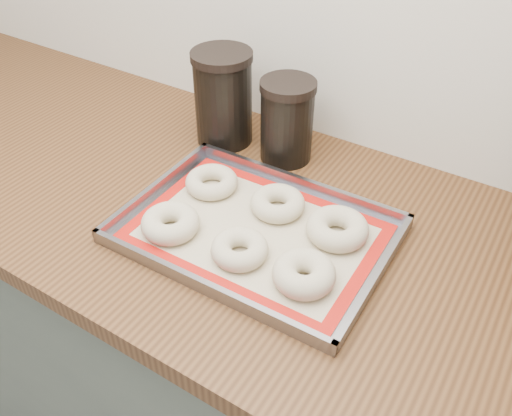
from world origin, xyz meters
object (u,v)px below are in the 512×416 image
Objects in this scene: bagel_front_left at (170,223)px; bagel_back_mid at (278,203)px; bagel_back_left at (212,182)px; bagel_front_right at (304,274)px; canister_left at (223,98)px; baking_tray at (256,231)px; canister_mid at (287,121)px; bagel_back_right at (337,229)px; bagel_front_mid at (240,249)px.

bagel_front_left reaches higher than bagel_back_mid.
bagel_back_mid is at bearing 3.90° from bagel_back_left.
bagel_front_left is 0.26m from bagel_front_right.
baking_tray is at bearing -45.41° from canister_left.
baking_tray is 2.29× the size of canister_left.
canister_mid reaches higher than bagel_front_right.
canister_left is at bearing 145.30° from bagel_back_mid.
canister_left is at bearing 117.18° from bagel_back_left.
bagel_back_left is at bearing -176.10° from bagel_back_mid.
bagel_front_right is at bearing -88.74° from bagel_back_right.
bagel_front_left is at bearing -130.98° from bagel_back_mid.
canister_mid reaches higher than bagel_front_mid.
canister_mid is at bearing 115.28° from bagel_back_mid.
bagel_front_right reaches higher than bagel_front_left.
bagel_front_left and bagel_back_right have the same top height.
bagel_front_right is at bearing -46.57° from bagel_back_mid.
bagel_front_left is 0.33m from canister_mid.
bagel_back_mid is 0.29m from canister_left.
bagel_front_mid is 0.14m from bagel_back_mid.
bagel_front_left reaches higher than bagel_back_left.
bagel_front_right is 0.93× the size of bagel_back_right.
canister_mid is (-0.21, 0.30, 0.06)m from bagel_front_right.
bagel_back_right reaches higher than bagel_back_left.
canister_mid is at bearing 139.08° from bagel_back_right.
bagel_back_left is 0.50× the size of canister_left.
bagel_front_left is 0.51× the size of canister_left.
bagel_front_mid is 0.12m from bagel_front_right.
baking_tray is at bearing -91.19° from bagel_back_mid.
bagel_front_left is 0.29m from bagel_back_right.
bagel_front_mid is at bearing -86.57° from bagel_back_mid.
bagel_front_right is at bearing 2.29° from bagel_front_mid.
canister_mid reaches higher than bagel_front_left.
canister_left is (-0.09, 0.17, 0.08)m from bagel_back_left.
bagel_back_mid is 0.58× the size of canister_mid.
bagel_back_left is 0.20m from canister_mid.
bagel_back_left is at bearing -109.13° from canister_mid.
bagel_front_mid is at bearing -51.39° from canister_left.
bagel_back_mid is at bearing -64.72° from canister_mid.
canister_left is at bearing 154.86° from bagel_back_right.
canister_mid is at bearing 108.01° from baking_tray.
bagel_front_right is 0.30m from bagel_back_left.
bagel_back_left reaches higher than baking_tray.
bagel_front_right is (0.12, 0.00, 0.00)m from bagel_front_mid.
bagel_front_right is at bearing -39.42° from canister_left.
baking_tray is 0.15m from bagel_back_left.
canister_mid is (0.06, 0.18, 0.07)m from bagel_back_left.
bagel_front_mid is at bearing -40.51° from bagel_back_left.
baking_tray is at bearing 31.08° from bagel_front_left.
bagel_front_mid is 0.18m from bagel_back_right.
bagel_front_mid reaches higher than bagel_back_left.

